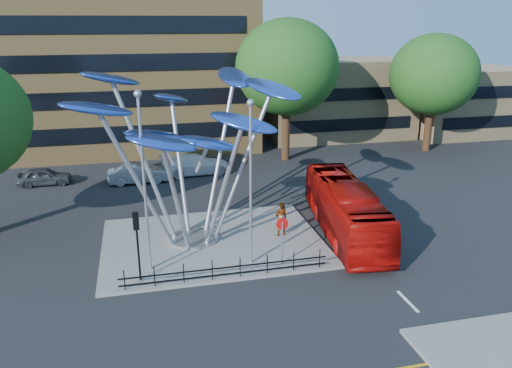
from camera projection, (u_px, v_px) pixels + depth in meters
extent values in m
plane|color=black|center=(255.00, 296.00, 22.52)|extent=(120.00, 120.00, 0.00)
cube|color=slate|center=(213.00, 242.00, 27.82)|extent=(12.00, 9.00, 0.15)
cube|color=tan|center=(337.00, 98.00, 52.51)|extent=(15.00, 8.00, 8.00)
cube|color=tan|center=(465.00, 101.00, 53.90)|extent=(12.00, 8.00, 7.00)
cylinder|color=black|center=(286.00, 128.00, 43.71)|extent=(0.70, 0.70, 5.72)
ellipsoid|color=#184413|center=(287.00, 67.00, 42.08)|extent=(8.80, 8.80, 8.10)
cylinder|color=black|center=(428.00, 124.00, 46.90)|extent=(0.70, 0.70, 5.06)
ellipsoid|color=#184413|center=(434.00, 74.00, 45.46)|extent=(8.00, 8.00, 7.36)
cylinder|color=#9EA0A5|center=(194.00, 238.00, 28.02)|extent=(2.80, 2.80, 0.12)
cylinder|color=#9EA0A5|center=(169.00, 178.00, 26.00)|extent=(0.24, 0.24, 7.80)
ellipsoid|color=blue|center=(97.00, 109.00, 23.15)|extent=(3.92, 2.95, 1.39)
cylinder|color=#9EA0A5|center=(186.00, 192.00, 26.03)|extent=(0.24, 0.24, 6.40)
ellipsoid|color=blue|center=(162.00, 143.00, 22.73)|extent=(3.47, 1.78, 1.31)
cylinder|color=#9EA0A5|center=(204.00, 184.00, 26.34)|extent=(0.24, 0.24, 7.00)
ellipsoid|color=blue|center=(243.00, 122.00, 24.16)|extent=(3.81, 3.11, 1.36)
cylinder|color=#9EA0A5|center=(213.00, 168.00, 27.02)|extent=(0.24, 0.24, 8.20)
ellipsoid|color=blue|center=(272.00, 89.00, 26.85)|extent=(3.52, 4.06, 1.44)
cylinder|color=#9EA0A5|center=(203.00, 160.00, 27.70)|extent=(0.24, 0.24, 8.60)
ellipsoid|color=blue|center=(234.00, 77.00, 28.68)|extent=(2.21, 3.79, 1.39)
cylinder|color=#9EA0A5|center=(186.00, 171.00, 27.76)|extent=(0.24, 0.24, 7.40)
ellipsoid|color=blue|center=(171.00, 98.00, 28.91)|extent=(3.02, 3.71, 1.34)
cylinder|color=#9EA0A5|center=(171.00, 163.00, 26.81)|extent=(0.24, 0.24, 8.80)
ellipsoid|color=blue|center=(111.00, 79.00, 26.11)|extent=(3.88, 3.60, 1.42)
ellipsoid|color=blue|center=(154.00, 136.00, 25.95)|extent=(3.40, 1.96, 1.13)
ellipsoid|color=blue|center=(208.00, 143.00, 26.11)|extent=(3.39, 2.16, 1.11)
cylinder|color=#9EA0A5|center=(145.00, 187.00, 23.39)|extent=(0.14, 0.14, 8.50)
sphere|color=#9EA0A5|center=(138.00, 94.00, 22.02)|extent=(0.36, 0.36, 0.36)
cylinder|color=#9EA0A5|center=(251.00, 188.00, 24.10)|extent=(0.14, 0.14, 8.00)
sphere|color=#9EA0A5|center=(250.00, 103.00, 22.81)|extent=(0.36, 0.36, 0.36)
cylinder|color=black|center=(138.00, 249.00, 23.18)|extent=(0.10, 0.10, 3.20)
cube|color=black|center=(136.00, 221.00, 22.74)|extent=(0.28, 0.18, 0.85)
sphere|color=#FF0C0C|center=(135.00, 215.00, 22.66)|extent=(0.18, 0.18, 0.18)
cylinder|color=#9EA0A5|center=(282.00, 243.00, 24.87)|extent=(0.08, 0.08, 2.30)
cylinder|color=red|center=(283.00, 224.00, 24.58)|extent=(0.60, 0.04, 0.60)
cube|color=white|center=(282.00, 224.00, 24.60)|extent=(0.42, 0.03, 0.10)
cylinder|color=black|center=(124.00, 280.00, 22.63)|extent=(0.05, 0.05, 1.00)
cylinder|color=black|center=(154.00, 277.00, 22.93)|extent=(0.05, 0.05, 1.00)
cylinder|color=black|center=(184.00, 273.00, 23.23)|extent=(0.05, 0.05, 1.00)
cylinder|color=black|center=(212.00, 270.00, 23.52)|extent=(0.05, 0.05, 1.00)
cylinder|color=black|center=(240.00, 267.00, 23.82)|extent=(0.05, 0.05, 1.00)
cylinder|color=black|center=(267.00, 264.00, 24.11)|extent=(0.05, 0.05, 1.00)
cylinder|color=black|center=(294.00, 261.00, 24.41)|extent=(0.05, 0.05, 1.00)
cylinder|color=black|center=(320.00, 258.00, 24.71)|extent=(0.05, 0.05, 1.00)
cube|color=black|center=(226.00, 268.00, 23.66)|extent=(10.00, 0.06, 0.06)
cube|color=black|center=(226.00, 274.00, 23.76)|extent=(10.00, 0.06, 0.06)
imported|color=#A30B07|center=(345.00, 209.00, 28.75)|extent=(4.00, 11.10, 3.02)
imported|color=gray|center=(281.00, 219.00, 28.25)|extent=(0.80, 0.60, 1.98)
imported|color=#42454A|center=(44.00, 176.00, 37.54)|extent=(3.91, 1.64, 1.32)
imported|color=#ABAEB3|center=(139.00, 173.00, 38.00)|extent=(4.67, 1.82, 1.51)
imported|color=white|center=(195.00, 164.00, 40.15)|extent=(5.73, 2.76, 1.61)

